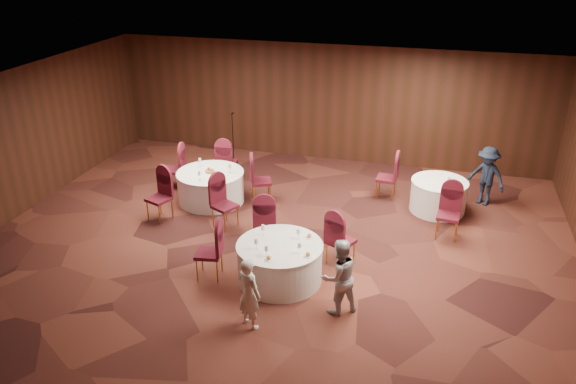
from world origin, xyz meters
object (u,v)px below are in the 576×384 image
(table_right, at_px, (438,196))
(man_c, at_px, (486,176))
(table_main, at_px, (280,262))
(table_left, at_px, (211,187))
(woman_a, at_px, (249,293))
(mic_stand, at_px, (233,149))
(woman_b, at_px, (339,277))

(table_right, bearing_deg, man_c, 32.37)
(table_main, bearing_deg, table_right, 53.82)
(table_left, bearing_deg, man_c, 14.07)
(table_main, height_order, woman_a, woman_a)
(man_c, bearing_deg, table_right, -118.04)
(table_right, height_order, man_c, man_c)
(table_left, relative_size, mic_stand, 1.10)
(mic_stand, relative_size, man_c, 1.01)
(table_right, bearing_deg, table_main, -126.18)
(table_main, xyz_separation_m, mic_stand, (-2.86, 5.24, 0.03))
(table_main, relative_size, woman_b, 1.16)
(table_main, xyz_separation_m, woman_a, (-0.10, -1.41, 0.26))
(table_main, distance_m, mic_stand, 5.97)
(table_right, relative_size, mic_stand, 0.88)
(woman_b, bearing_deg, table_main, -65.65)
(man_c, bearing_deg, woman_b, -87.26)
(table_left, height_order, woman_a, woman_a)
(woman_a, bearing_deg, table_right, -88.42)
(mic_stand, height_order, man_c, mic_stand)
(mic_stand, distance_m, woman_a, 7.20)
(table_main, height_order, woman_b, woman_b)
(table_main, height_order, table_left, same)
(woman_a, bearing_deg, woman_b, -119.13)
(table_main, height_order, mic_stand, mic_stand)
(table_right, distance_m, mic_stand, 5.77)
(mic_stand, xyz_separation_m, man_c, (6.60, -0.88, 0.30))
(table_left, distance_m, woman_a, 4.86)
(woman_a, height_order, man_c, man_c)
(table_left, distance_m, man_c, 6.46)
(table_right, xyz_separation_m, woman_b, (-1.50, -4.34, 0.31))
(woman_a, distance_m, man_c, 6.93)
(table_left, distance_m, mic_stand, 2.47)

